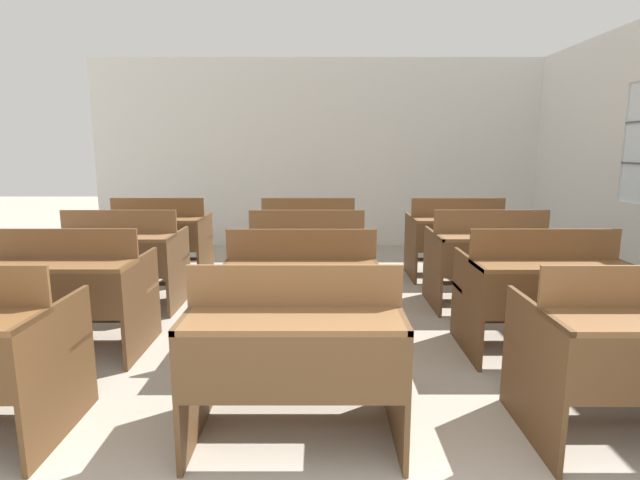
% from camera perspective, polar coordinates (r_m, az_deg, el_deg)
% --- Properties ---
extents(wall_back, '(6.91, 0.06, 2.87)m').
position_cam_1_polar(wall_back, '(7.85, -0.09, 9.78)').
color(wall_back, silver).
rests_on(wall_back, ground_plane).
extents(bench_front_center, '(1.10, 0.76, 0.96)m').
position_cam_1_polar(bench_front_center, '(2.67, -2.67, -12.62)').
color(bench_front_center, brown).
rests_on(bench_front_center, ground_plane).
extents(bench_second_left, '(1.10, 0.76, 0.96)m').
position_cam_1_polar(bench_second_left, '(4.18, -26.77, -5.11)').
color(bench_second_left, brown).
rests_on(bench_second_left, ground_plane).
extents(bench_second_center, '(1.10, 0.76, 0.96)m').
position_cam_1_polar(bench_second_center, '(3.72, -1.94, -5.83)').
color(bench_second_center, '#54371E').
rests_on(bench_second_center, ground_plane).
extents(bench_second_right, '(1.10, 0.76, 0.96)m').
position_cam_1_polar(bench_second_right, '(4.07, 24.14, -5.31)').
color(bench_second_right, '#53361D').
rests_on(bench_second_right, ground_plane).
extents(bench_third_left, '(1.10, 0.76, 0.96)m').
position_cam_1_polar(bench_third_left, '(5.17, -21.59, -1.90)').
color(bench_third_left, brown).
rests_on(bench_third_left, ground_plane).
extents(bench_third_center, '(1.10, 0.76, 0.96)m').
position_cam_1_polar(bench_third_center, '(4.80, -1.34, -2.06)').
color(bench_third_center, brown).
rests_on(bench_third_center, ground_plane).
extents(bench_third_right, '(1.10, 0.76, 0.96)m').
position_cam_1_polar(bench_third_right, '(5.08, 18.97, -1.92)').
color(bench_third_right, brown).
rests_on(bench_third_right, ground_plane).
extents(bench_back_left, '(1.10, 0.76, 0.96)m').
position_cam_1_polar(bench_back_left, '(6.23, -17.74, 0.36)').
color(bench_back_left, brown).
rests_on(bench_back_left, ground_plane).
extents(bench_back_center, '(1.10, 0.76, 0.96)m').
position_cam_1_polar(bench_back_center, '(5.92, -1.18, 0.36)').
color(bench_back_center, brown).
rests_on(bench_back_center, ground_plane).
extents(bench_back_right, '(1.10, 0.76, 0.96)m').
position_cam_1_polar(bench_back_right, '(6.12, 15.54, 0.31)').
color(bench_back_right, brown).
rests_on(bench_back_right, ground_plane).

